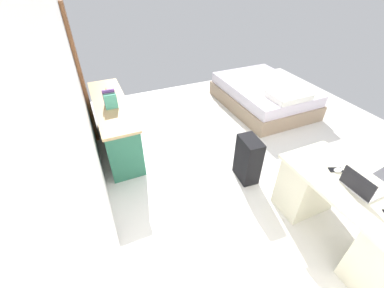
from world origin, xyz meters
The scene contains 12 objects.
ground_plane centered at (0.00, 0.00, 0.00)m, with size 5.90×5.90×0.00m, color silver.
wall_back centered at (0.00, 2.11, 1.29)m, with size 4.90×0.10×2.58m, color white.
door_wooden centered at (1.90, 2.03, 1.02)m, with size 0.88×0.05×2.04m, color brown.
desk centered at (-1.43, -0.09, 0.38)m, with size 1.44×0.66×0.73m.
credenza centered at (1.21, 1.73, 0.38)m, with size 1.80×0.48×0.75m.
bed centered at (1.37, -1.18, 0.24)m, with size 1.90×1.40×0.58m.
suitcase_black centered at (-0.25, 0.27, 0.32)m, with size 0.36×0.22×0.63m, color black.
laptop centered at (-1.42, -0.10, 0.78)m, with size 0.31×0.22×0.21m.
computer_mouse centered at (-1.16, -0.14, 0.74)m, with size 0.06×0.10×0.03m, color white.
cell_phone_by_mouse centered at (-1.14, -0.13, 0.73)m, with size 0.07×0.14×0.01m, color black.
book_row centered at (1.11, 1.73, 0.86)m, with size 0.19×0.17×0.23m.
figurine_small centered at (1.51, 1.73, 0.81)m, with size 0.08×0.08×0.11m, color gold.
Camera 1 is at (-2.30, 1.96, 2.48)m, focal length 23.73 mm.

